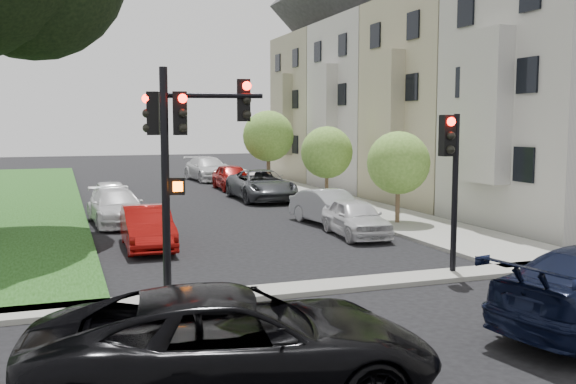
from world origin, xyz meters
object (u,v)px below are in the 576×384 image
object	(u,v)px
car_parked_4	(208,169)
car_parked_7	(111,196)
traffic_signal_main	(183,141)
car_parked_2	(261,185)
small_tree_b	(327,152)
car_parked_0	(356,218)
small_tree_a	(398,163)
car_parked_6	(117,207)
car_parked_1	(330,207)
car_cross_near	(236,345)
car_parked_5	(147,228)
car_parked_3	(232,177)
small_tree_c	(268,136)
traffic_signal_secondary	(451,164)

from	to	relation	value
car_parked_4	car_parked_7	bearing A→B (deg)	-123.93
traffic_signal_main	car_parked_2	distance (m)	18.82
car_parked_7	small_tree_b	bearing A→B (deg)	-7.45
car_parked_0	traffic_signal_main	bearing A→B (deg)	-134.54
small_tree_a	car_parked_6	xyz separation A→B (m)	(-10.13, 3.87, -1.72)
traffic_signal_main	car_parked_1	xyz separation A→B (m)	(7.22, 8.70, -2.83)
car_cross_near	car_parked_6	world-z (taller)	car_cross_near
car_parked_5	car_parked_3	bearing A→B (deg)	67.94
car_parked_0	small_tree_c	bearing A→B (deg)	86.83
car_parked_0	car_parked_2	size ratio (longest dim) A/B	0.69
car_parked_1	car_parked_5	size ratio (longest dim) A/B	1.01
traffic_signal_main	car_parked_6	bearing A→B (deg)	92.61
small_tree_c	traffic_signal_secondary	world-z (taller)	small_tree_c
car_parked_1	car_parked_3	world-z (taller)	car_parked_3
car_parked_3	car_parked_7	bearing A→B (deg)	-135.43
car_parked_2	car_parked_7	bearing A→B (deg)	-168.87
car_parked_3	car_parked_1	bearing A→B (deg)	-87.77
small_tree_a	car_parked_3	size ratio (longest dim) A/B	0.81
traffic_signal_main	car_parked_4	bearing A→B (deg)	76.52
traffic_signal_secondary	car_parked_7	size ratio (longest dim) A/B	1.06
traffic_signal_secondary	car_parked_4	xyz separation A→B (m)	(0.23, 29.23, -2.08)
small_tree_b	car_cross_near	world-z (taller)	small_tree_b
car_parked_4	car_parked_1	bearing A→B (deg)	-94.31
car_parked_0	car_parked_5	world-z (taller)	car_parked_5
small_tree_b	small_tree_c	world-z (taller)	small_tree_c
traffic_signal_main	car_parked_2	size ratio (longest dim) A/B	0.91
small_tree_b	car_parked_5	world-z (taller)	small_tree_b
car_cross_near	car_parked_2	size ratio (longest dim) A/B	1.03
car_parked_1	car_parked_2	world-z (taller)	car_parked_2
small_tree_c	car_parked_1	size ratio (longest dim) A/B	1.15
traffic_signal_secondary	car_parked_4	world-z (taller)	traffic_signal_secondary
car_cross_near	car_parked_1	world-z (taller)	car_cross_near
car_parked_4	car_parked_6	bearing A→B (deg)	-118.01
small_tree_b	car_parked_5	distance (m)	12.90
car_parked_5	car_parked_6	bearing A→B (deg)	96.25
traffic_signal_secondary	car_parked_6	bearing A→B (deg)	122.20
traffic_signal_secondary	car_parked_4	distance (m)	29.31
car_parked_2	car_parked_6	distance (m)	9.51
small_tree_a	car_parked_4	size ratio (longest dim) A/B	0.65
small_tree_b	car_parked_0	world-z (taller)	small_tree_b
car_parked_1	car_parked_2	bearing A→B (deg)	82.34
small_tree_b	car_parked_3	world-z (taller)	small_tree_b
car_parked_1	car_parked_7	size ratio (longest dim) A/B	1.04
car_parked_2	car_parked_4	distance (m)	11.97
small_tree_c	car_parked_0	xyz separation A→B (m)	(-2.57, -17.80, -2.47)
small_tree_a	car_parked_0	distance (m)	3.53
small_tree_a	car_parked_0	bearing A→B (deg)	-146.86
car_parked_0	car_parked_2	xyz separation A→B (m)	(0.06, 11.24, 0.12)
car_cross_near	car_parked_3	size ratio (longest dim) A/B	1.30
car_parked_7	car_cross_near	bearing A→B (deg)	-90.20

